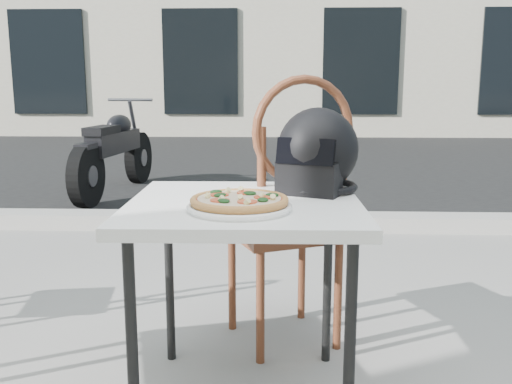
{
  "coord_description": "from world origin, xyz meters",
  "views": [
    {
      "loc": [
        -0.04,
        -1.41,
        1.13
      ],
      "look_at": [
        -0.11,
        0.38,
        0.79
      ],
      "focal_mm": 40.0,
      "sensor_mm": 36.0,
      "label": 1
    }
  ],
  "objects_px": {
    "cafe_table_main": "(245,220)",
    "motorcycle": "(115,153)",
    "pizza": "(239,200)",
    "helmet": "(317,154)",
    "cafe_chair_main": "(292,201)",
    "plate": "(239,207)"
  },
  "relations": [
    {
      "from": "cafe_table_main",
      "to": "motorcycle",
      "type": "xyz_separation_m",
      "value": [
        -1.58,
        3.95,
        -0.25
      ]
    },
    {
      "from": "pizza",
      "to": "motorcycle",
      "type": "height_order",
      "value": "motorcycle"
    },
    {
      "from": "pizza",
      "to": "helmet",
      "type": "bearing_deg",
      "value": 52.83
    },
    {
      "from": "cafe_chair_main",
      "to": "motorcycle",
      "type": "relative_size",
      "value": 0.59
    },
    {
      "from": "helmet",
      "to": "cafe_chair_main",
      "type": "height_order",
      "value": "cafe_chair_main"
    },
    {
      "from": "cafe_chair_main",
      "to": "motorcycle",
      "type": "bearing_deg",
      "value": -86.64
    },
    {
      "from": "cafe_chair_main",
      "to": "cafe_table_main",
      "type": "bearing_deg",
      "value": 46.09
    },
    {
      "from": "cafe_chair_main",
      "to": "motorcycle",
      "type": "xyz_separation_m",
      "value": [
        -1.75,
        3.5,
        -0.22
      ]
    },
    {
      "from": "plate",
      "to": "pizza",
      "type": "distance_m",
      "value": 0.02
    },
    {
      "from": "cafe_table_main",
      "to": "helmet",
      "type": "bearing_deg",
      "value": 37.48
    },
    {
      "from": "pizza",
      "to": "cafe_chair_main",
      "type": "xyz_separation_m",
      "value": [
        0.18,
        0.61,
        -0.13
      ]
    },
    {
      "from": "plate",
      "to": "helmet",
      "type": "bearing_deg",
      "value": 52.83
    },
    {
      "from": "plate",
      "to": "pizza",
      "type": "relative_size",
      "value": 1.25
    },
    {
      "from": "cafe_chair_main",
      "to": "motorcycle",
      "type": "height_order",
      "value": "cafe_chair_main"
    },
    {
      "from": "cafe_table_main",
      "to": "pizza",
      "type": "distance_m",
      "value": 0.18
    },
    {
      "from": "cafe_table_main",
      "to": "motorcycle",
      "type": "height_order",
      "value": "motorcycle"
    },
    {
      "from": "plate",
      "to": "helmet",
      "type": "distance_m",
      "value": 0.45
    },
    {
      "from": "pizza",
      "to": "cafe_table_main",
      "type": "bearing_deg",
      "value": 87.29
    },
    {
      "from": "cafe_table_main",
      "to": "pizza",
      "type": "xyz_separation_m",
      "value": [
        -0.01,
        -0.15,
        0.1
      ]
    },
    {
      "from": "plate",
      "to": "cafe_chair_main",
      "type": "distance_m",
      "value": 0.64
    },
    {
      "from": "helmet",
      "to": "cafe_chair_main",
      "type": "relative_size",
      "value": 0.34
    },
    {
      "from": "plate",
      "to": "motorcycle",
      "type": "distance_m",
      "value": 4.41
    }
  ]
}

